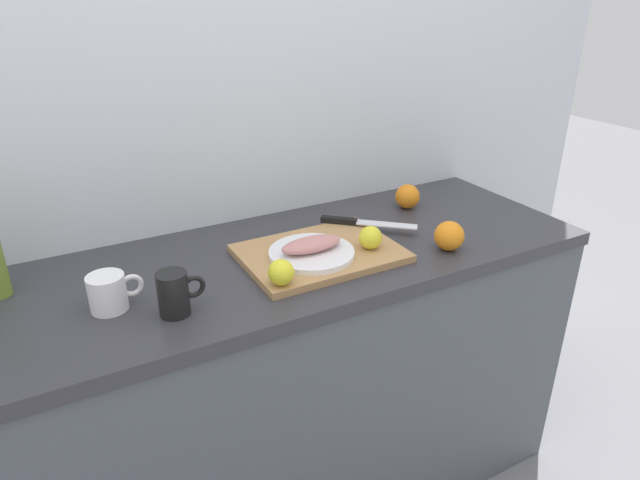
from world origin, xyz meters
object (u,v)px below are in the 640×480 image
at_px(chef_knife, 356,222).
at_px(orange_0, 449,236).
at_px(coffee_mug_0, 175,293).
at_px(lemon_0, 370,238).
at_px(fish_fillet, 312,244).
at_px(white_plate, 312,253).
at_px(cutting_board, 320,253).
at_px(coffee_mug_1, 109,292).

height_order(chef_knife, orange_0, orange_0).
bearing_deg(coffee_mug_0, lemon_0, 4.23).
bearing_deg(orange_0, fish_fillet, 163.02).
distance_m(white_plate, coffee_mug_0, 0.40).
bearing_deg(white_plate, orange_0, -16.98).
height_order(cutting_board, lemon_0, lemon_0).
bearing_deg(coffee_mug_1, orange_0, -8.22).
bearing_deg(fish_fillet, chef_knife, 29.13).
xyz_separation_m(white_plate, coffee_mug_0, (-0.39, -0.08, 0.02)).
bearing_deg(chef_knife, lemon_0, -67.17).
bearing_deg(orange_0, lemon_0, 159.87).
relative_size(fish_fillet, coffee_mug_0, 1.57).
bearing_deg(lemon_0, coffee_mug_1, 175.71).
bearing_deg(lemon_0, cutting_board, 156.14).
distance_m(fish_fillet, coffee_mug_0, 0.40).
distance_m(chef_knife, lemon_0, 0.17).
height_order(white_plate, fish_fillet, fish_fillet).
relative_size(coffee_mug_1, orange_0, 1.49).
relative_size(fish_fillet, lemon_0, 2.69).
height_order(chef_knife, lemon_0, lemon_0).
relative_size(chef_knife, coffee_mug_1, 1.89).
relative_size(chef_knife, coffee_mug_0, 2.14).
relative_size(white_plate, fish_fillet, 1.33).
bearing_deg(fish_fillet, orange_0, -16.98).
bearing_deg(white_plate, cutting_board, 27.93).
distance_m(coffee_mug_1, orange_0, 0.90).
xyz_separation_m(cutting_board, fish_fillet, (-0.04, -0.02, 0.04)).
xyz_separation_m(white_plate, lemon_0, (0.16, -0.04, 0.02)).
bearing_deg(cutting_board, coffee_mug_1, -179.48).
bearing_deg(cutting_board, fish_fillet, -152.07).
height_order(lemon_0, coffee_mug_0, coffee_mug_0).
height_order(fish_fillet, orange_0, orange_0).
distance_m(fish_fillet, orange_0, 0.39).
bearing_deg(orange_0, coffee_mug_1, 171.78).
xyz_separation_m(white_plate, chef_knife, (0.22, 0.12, 0.00)).
distance_m(white_plate, fish_fillet, 0.03).
bearing_deg(fish_fillet, white_plate, 90.00).
xyz_separation_m(lemon_0, coffee_mug_0, (-0.55, -0.04, 0.00)).
relative_size(coffee_mug_0, coffee_mug_1, 0.88).
distance_m(cutting_board, coffee_mug_1, 0.55).
bearing_deg(lemon_0, orange_0, -20.13).
bearing_deg(chef_knife, fish_fillet, -109.21).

